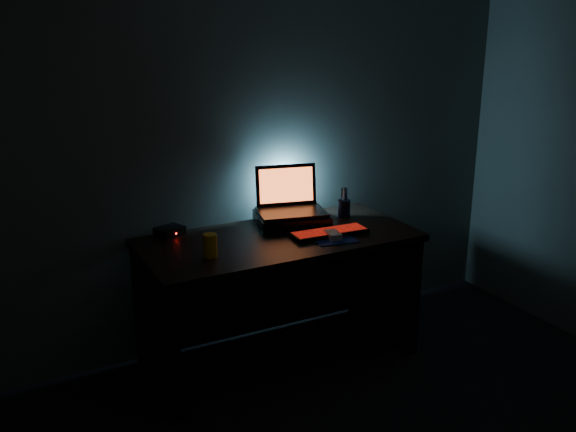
% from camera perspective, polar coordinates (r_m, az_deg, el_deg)
% --- Properties ---
extents(room, '(3.50, 4.00, 2.50)m').
position_cam_1_polar(room, '(2.08, 19.68, -1.81)').
color(room, black).
rests_on(room, ground).
extents(desk, '(1.50, 0.70, 0.75)m').
position_cam_1_polar(desk, '(3.61, -1.17, -5.45)').
color(desk, black).
rests_on(desk, ground).
extents(riser, '(0.46, 0.38, 0.06)m').
position_cam_1_polar(riser, '(3.68, 0.32, -0.24)').
color(riser, black).
rests_on(riser, desk).
extents(laptop, '(0.43, 0.36, 0.26)m').
position_cam_1_polar(laptop, '(3.70, 0.12, 1.32)').
color(laptop, black).
rests_on(laptop, riser).
extents(keyboard, '(0.44, 0.16, 0.03)m').
position_cam_1_polar(keyboard, '(3.51, 3.70, -1.48)').
color(keyboard, black).
rests_on(keyboard, desk).
extents(mousepad, '(0.25, 0.23, 0.00)m').
position_cam_1_polar(mousepad, '(3.46, 4.03, -1.98)').
color(mousepad, navy).
rests_on(mousepad, desk).
extents(mouse, '(0.08, 0.12, 0.03)m').
position_cam_1_polar(mouse, '(3.45, 4.04, -1.70)').
color(mouse, '#9FA1A5').
rests_on(mouse, mousepad).
extents(pen_cup, '(0.10, 0.10, 0.11)m').
position_cam_1_polar(pen_cup, '(3.81, 5.00, 0.66)').
color(pen_cup, black).
rests_on(pen_cup, desk).
extents(juice_glass, '(0.09, 0.09, 0.12)m').
position_cam_1_polar(juice_glass, '(3.20, -6.93, -2.62)').
color(juice_glass, '#D39E0B').
rests_on(juice_glass, desk).
extents(router, '(0.17, 0.15, 0.05)m').
position_cam_1_polar(router, '(3.55, -10.48, -1.34)').
color(router, black).
rests_on(router, desk).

